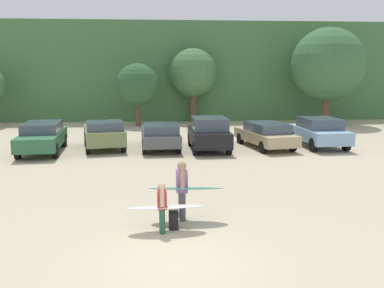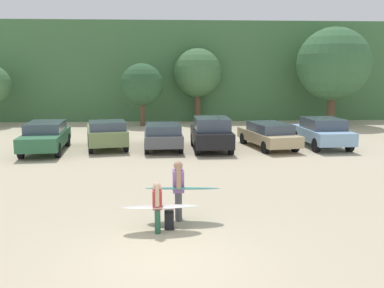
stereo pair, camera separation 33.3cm
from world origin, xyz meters
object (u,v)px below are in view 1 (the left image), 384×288
Objects in this scene: parked_car_olive_green at (104,134)px; parked_car_dark_gray at (160,135)px; surfboard_white at (165,207)px; backpack_dropped at (173,220)px; parked_car_black at (209,133)px; parked_car_forest_green at (42,136)px; person_adult at (182,187)px; parked_car_tan at (266,134)px; person_child at (162,204)px; parked_car_sky_blue at (319,131)px; surfboard_teal at (186,189)px.

parked_car_olive_green reaches higher than parked_car_dark_gray.
surfboard_white reaches higher than backpack_dropped.
parked_car_forest_green is at bearing 88.84° from parked_car_black.
person_adult is at bearing 69.42° from backpack_dropped.
parked_car_black is 11.38m from surfboard_white.
parked_car_tan is 12.95m from person_child.
surfboard_white is at bearing -140.31° from person_child.
person_child is at bearing 177.30° from parked_car_dark_gray.
parked_car_olive_green reaches higher than surfboard_white.
parked_car_dark_gray is at bearing -90.29° from parked_car_forest_green.
parked_car_forest_green is 12.65m from surfboard_white.
parked_car_dark_gray is 2.35× the size of surfboard_white.
parked_car_black is 11.47m from person_child.
parked_car_olive_green is 5.46m from parked_car_black.
parked_car_black is 0.95× the size of parked_car_sky_blue.
parked_car_tan is at bearing -81.68° from parked_car_black.
surfboard_teal is 1.05× the size of surfboard_white.
parked_car_black reaches higher than backpack_dropped.
person_adult is 0.15m from surfboard_teal.
person_child reaches higher than surfboard_white.
parked_car_forest_green is 12.29m from surfboard_teal.
parked_car_dark_gray reaches higher than person_child.
parked_car_tan is 12.62m from backpack_dropped.
surfboard_white is (0.08, 0.07, -0.09)m from person_child.
parked_car_tan is (8.49, -0.30, -0.09)m from parked_car_olive_green.
surfboard_teal is at bearing -179.24° from parked_car_dark_gray.
parked_car_black is (8.34, -0.05, 0.07)m from parked_car_forest_green.
parked_car_dark_gray is 11.64m from surfboard_white.
surfboard_white is at bearing -140.88° from backpack_dropped.
parked_car_black is 3.13m from parked_car_tan.
surfboard_teal is at bearing -173.27° from parked_car_olive_green.
parked_car_dark_gray is 3.59× the size of person_child.
parked_car_forest_green is 11.44m from parked_car_tan.
parked_car_olive_green is 1.03× the size of parked_car_sky_blue.
parked_car_sky_blue is at bearing -85.93° from parked_car_black.
parked_car_sky_blue is 3.28× the size of person_child.
parked_car_forest_green reaches higher than parked_car_tan.
parked_car_dark_gray is 10.80m from person_adult.
surfboard_white is at bearing -156.88° from parked_car_forest_green.
parked_car_olive_green is at bearing -77.46° from person_child.
surfboard_white is at bearing 166.96° from parked_car_black.
parked_car_sky_blue is at bearing -127.97° from surfboard_white.
surfboard_teal is (0.65, -10.89, 0.15)m from parked_car_dark_gray.
parked_car_black is 0.86× the size of parked_car_tan.
parked_car_olive_green is 2.11× the size of surfboard_teal.
parked_car_black is at bearing 87.85° from parked_car_tan.
parked_car_olive_green is at bearing -73.73° from person_adult.
parked_car_olive_green is 11.73m from surfboard_teal.
person_adult reaches higher than backpack_dropped.
person_adult is 1.09m from person_child.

